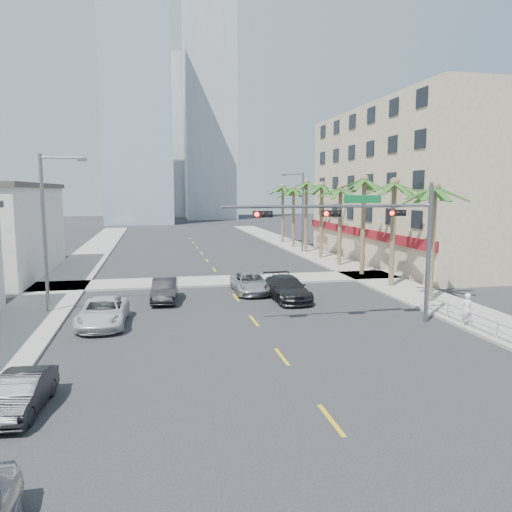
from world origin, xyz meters
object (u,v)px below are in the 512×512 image
(traffic_signal_mast, at_px, (373,228))
(car_lane_left, at_px, (164,290))
(pedestrian, at_px, (466,309))
(car_parked_mid, at_px, (22,393))
(car_lane_center, at_px, (250,283))
(car_lane_right, at_px, (287,288))
(car_parked_far, at_px, (103,312))

(traffic_signal_mast, relative_size, car_lane_left, 2.56)
(traffic_signal_mast, relative_size, pedestrian, 6.61)
(car_parked_mid, xyz_separation_m, car_lane_center, (10.63, 16.82, 0.08))
(car_lane_right, height_order, pedestrian, pedestrian)
(car_lane_center, height_order, pedestrian, pedestrian)
(car_lane_right, bearing_deg, pedestrian, -51.62)
(traffic_signal_mast, xyz_separation_m, car_lane_left, (-10.39, 7.90, -4.35))
(traffic_signal_mast, bearing_deg, car_parked_far, 168.82)
(traffic_signal_mast, relative_size, car_lane_right, 2.12)
(car_lane_center, bearing_deg, car_lane_right, -54.12)
(traffic_signal_mast, height_order, pedestrian, traffic_signal_mast)
(traffic_signal_mast, xyz_separation_m, car_lane_right, (-2.69, 6.70, -4.30))
(traffic_signal_mast, relative_size, car_lane_center, 2.24)
(car_parked_mid, relative_size, car_lane_left, 0.86)
(pedestrian, bearing_deg, car_lane_right, -49.80)
(car_parked_far, xyz_separation_m, car_lane_center, (9.10, 6.71, -0.02))
(car_parked_mid, bearing_deg, car_lane_right, 53.78)
(car_parked_far, bearing_deg, car_parked_mid, -96.72)
(pedestrian, bearing_deg, car_parked_mid, 15.65)
(car_parked_far, bearing_deg, pedestrian, -11.28)
(car_parked_mid, bearing_deg, car_lane_left, 77.94)
(car_parked_far, height_order, pedestrian, pedestrian)
(car_parked_far, height_order, car_lane_right, car_lane_right)
(car_parked_mid, xyz_separation_m, car_lane_right, (12.50, 14.11, 0.15))
(car_parked_far, bearing_deg, traffic_signal_mast, -9.28)
(car_lane_left, xyz_separation_m, pedestrian, (14.91, -9.46, 0.28))
(car_parked_mid, distance_m, car_lane_left, 16.04)
(pedestrian, bearing_deg, car_parked_far, -14.08)
(car_parked_far, distance_m, car_lane_right, 11.67)
(traffic_signal_mast, height_order, car_lane_left, traffic_signal_mast)
(car_lane_center, xyz_separation_m, car_lane_right, (1.87, -2.71, 0.07))
(car_parked_mid, height_order, car_lane_right, car_lane_right)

